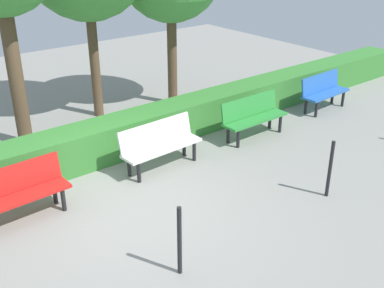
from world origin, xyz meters
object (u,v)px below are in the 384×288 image
object	(u,v)px
bench_white	(160,143)
bench_green	(253,115)
bench_red	(15,192)
bench_blue	(323,90)

from	to	relation	value
bench_white	bench_green	bearing A→B (deg)	175.82
bench_red	bench_white	bearing A→B (deg)	179.40
bench_green	bench_blue	bearing A→B (deg)	-177.85
bench_green	bench_white	distance (m)	2.34
bench_blue	bench_white	distance (m)	4.84
bench_green	bench_white	world-z (taller)	bench_green
bench_green	bench_white	size ratio (longest dim) A/B	0.97
bench_blue	bench_white	bearing A→B (deg)	-2.19
bench_blue	bench_white	size ratio (longest dim) A/B	0.89
bench_blue	bench_green	world-z (taller)	same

